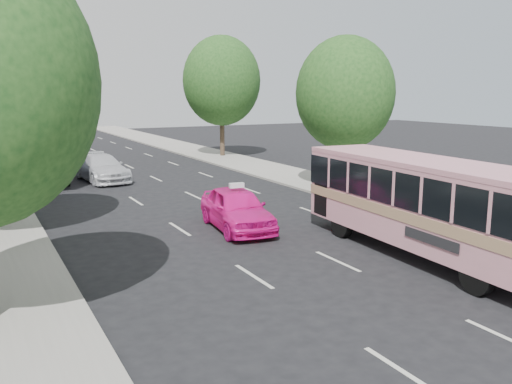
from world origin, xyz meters
TOP-DOWN VIEW (x-y plane):
  - ground at (0.00, 0.00)m, footprint 120.00×120.00m
  - sidewalk_right at (8.50, 20.00)m, footprint 4.00×90.00m
  - tree_right_near at (8.78, 7.94)m, footprint 5.10×5.10m
  - tree_right_far at (9.08, 23.94)m, footprint 6.00×6.00m
  - pink_bus at (3.70, -2.71)m, footprint 2.96×9.71m
  - pink_taxi at (0.02, 3.00)m, footprint 2.44×4.85m
  - white_pickup at (-2.00, 16.66)m, footprint 2.60×5.41m
  - tour_coach_front at (-4.88, 20.11)m, footprint 3.51×12.14m
  - tour_coach_rear at (-4.89, 37.91)m, footprint 2.77×12.60m
  - taxi_roof_sign at (0.02, 3.00)m, footprint 0.57×0.25m

SIDE VIEW (x-z plane):
  - ground at x=0.00m, z-range 0.00..0.00m
  - sidewalk_right at x=8.50m, z-range 0.00..0.12m
  - white_pickup at x=-2.00m, z-range 0.00..1.52m
  - pink_taxi at x=0.02m, z-range 0.00..1.58m
  - taxi_roof_sign at x=0.02m, z-range 1.58..1.76m
  - pink_bus at x=3.70m, z-range 0.37..3.43m
  - tour_coach_front at x=-4.88m, z-range 0.37..3.95m
  - tour_coach_rear at x=-4.89m, z-range 0.38..4.15m
  - tree_right_near at x=8.78m, z-range 1.23..9.18m
  - tree_right_far at x=9.08m, z-range 1.45..10.80m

